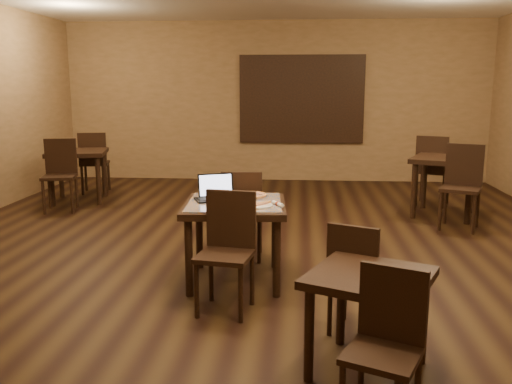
# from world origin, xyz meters

# --- Properties ---
(ground) EXTENTS (10.00, 10.00, 0.00)m
(ground) POSITION_xyz_m (0.00, 0.00, 0.00)
(ground) COLOR black
(ground) RESTS_ON ground
(wall_back) EXTENTS (8.00, 0.02, 3.00)m
(wall_back) POSITION_xyz_m (0.00, 5.00, 1.50)
(wall_back) COLOR #95714C
(wall_back) RESTS_ON ground
(mural) EXTENTS (2.34, 0.05, 1.64)m
(mural) POSITION_xyz_m (0.50, 4.96, 1.55)
(mural) COLOR #276590
(mural) RESTS_ON wall_back
(tiled_table) EXTENTS (0.98, 0.98, 0.76)m
(tiled_table) POSITION_xyz_m (-0.12, -0.59, 0.66)
(tiled_table) COLOR black
(tiled_table) RESTS_ON ground
(chair_main_near) EXTENTS (0.48, 0.48, 0.97)m
(chair_main_near) POSITION_xyz_m (-0.10, -1.21, 0.55)
(chair_main_near) COLOR black
(chair_main_near) RESTS_ON ground
(chair_main_far) EXTENTS (0.43, 0.43, 0.96)m
(chair_main_far) POSITION_xyz_m (-0.11, 0.02, 0.54)
(chair_main_far) COLOR black
(chair_main_far) RESTS_ON ground
(laptop) EXTENTS (0.40, 0.38, 0.23)m
(laptop) POSITION_xyz_m (-0.32, -0.49, 0.82)
(laptop) COLOR black
(laptop) RESTS_ON tiled_table
(plate) EXTENTS (0.27, 0.27, 0.02)m
(plate) POSITION_xyz_m (0.10, -0.77, 0.77)
(plate) COLOR white
(plate) RESTS_ON tiled_table
(pizza_slice) EXTENTS (0.29, 0.29, 0.02)m
(pizza_slice) POSITION_xyz_m (0.10, -0.77, 0.79)
(pizza_slice) COLOR beige
(pizza_slice) RESTS_ON plate
(pizza_pan) EXTENTS (0.34, 0.34, 0.01)m
(pizza_pan) POSITION_xyz_m (0.00, -0.35, 0.77)
(pizza_pan) COLOR silver
(pizza_pan) RESTS_ON tiled_table
(pizza_whole) EXTENTS (0.31, 0.31, 0.02)m
(pizza_whole) POSITION_xyz_m (0.00, -0.35, 0.78)
(pizza_whole) COLOR beige
(pizza_whole) RESTS_ON pizza_pan
(spatula) EXTENTS (0.23, 0.22, 0.01)m
(spatula) POSITION_xyz_m (0.02, -0.37, 0.79)
(spatula) COLOR silver
(spatula) RESTS_ON pizza_whole
(napkin_roll) EXTENTS (0.12, 0.15, 0.04)m
(napkin_roll) POSITION_xyz_m (0.28, -0.73, 0.78)
(napkin_roll) COLOR white
(napkin_roll) RESTS_ON tiled_table
(other_table_a) EXTENTS (1.16, 1.16, 0.83)m
(other_table_a) POSITION_xyz_m (2.52, 2.23, 0.69)
(other_table_a) COLOR black
(other_table_a) RESTS_ON ground
(other_table_a_chair_near) EXTENTS (0.61, 0.61, 1.07)m
(other_table_a_chair_near) POSITION_xyz_m (2.55, 1.60, 0.61)
(other_table_a_chair_near) COLOR black
(other_table_a_chair_near) RESTS_ON ground
(other_table_a_chair_far) EXTENTS (0.61, 0.61, 1.07)m
(other_table_a_chair_far) POSITION_xyz_m (2.48, 2.86, 0.61)
(other_table_a_chair_far) COLOR black
(other_table_a_chair_far) RESTS_ON ground
(other_table_b) EXTENTS (1.03, 1.03, 0.81)m
(other_table_b) POSITION_xyz_m (-3.00, 2.78, 0.67)
(other_table_b) COLOR black
(other_table_b) RESTS_ON ground
(other_table_b_chair_near) EXTENTS (0.54, 0.54, 1.04)m
(other_table_b_chair_near) POSITION_xyz_m (-3.02, 2.17, 0.59)
(other_table_b_chair_near) COLOR black
(other_table_b_chair_near) RESTS_ON ground
(other_table_b_chair_far) EXTENTS (0.54, 0.54, 1.04)m
(other_table_b_chair_far) POSITION_xyz_m (-2.98, 3.39, 0.59)
(other_table_b_chair_far) COLOR black
(other_table_b_chair_far) RESTS_ON ground
(other_table_c) EXTENTS (0.94, 0.94, 0.66)m
(other_table_c) POSITION_xyz_m (0.92, -2.16, 0.55)
(other_table_c) COLOR black
(other_table_c) RESTS_ON ground
(other_table_c_chair_near) EXTENTS (0.49, 0.49, 0.86)m
(other_table_c_chair_near) POSITION_xyz_m (0.95, -2.67, 0.48)
(other_table_c_chair_near) COLOR black
(other_table_c_chair_near) RESTS_ON ground
(other_table_c_chair_far) EXTENTS (0.49, 0.49, 0.86)m
(other_table_c_chair_far) POSITION_xyz_m (0.89, -1.66, 0.48)
(other_table_c_chair_far) COLOR black
(other_table_c_chair_far) RESTS_ON ground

